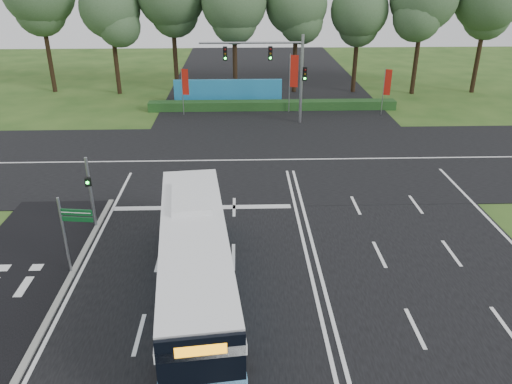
% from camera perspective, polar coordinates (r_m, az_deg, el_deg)
% --- Properties ---
extents(ground, '(120.00, 120.00, 0.00)m').
position_cam_1_polar(ground, '(22.74, 5.81, -7.34)').
color(ground, '#274A18').
rests_on(ground, ground).
extents(road_main, '(20.00, 120.00, 0.04)m').
position_cam_1_polar(road_main, '(22.73, 5.81, -7.30)').
color(road_main, black).
rests_on(road_main, ground).
extents(road_cross, '(120.00, 14.00, 0.05)m').
position_cam_1_polar(road_cross, '(33.44, 3.25, 3.69)').
color(road_cross, black).
rests_on(road_cross, ground).
extents(kerb_strip, '(0.25, 18.00, 0.12)m').
position_cam_1_polar(kerb_strip, '(21.30, -21.69, -11.51)').
color(kerb_strip, gray).
rests_on(kerb_strip, ground).
extents(city_bus, '(3.77, 12.08, 3.41)m').
position_cam_1_polar(city_bus, '(19.17, -6.96, -8.03)').
color(city_bus, '#6CBFFB').
rests_on(city_bus, ground).
extents(pedestrian_signal, '(0.34, 0.43, 3.71)m').
position_cam_1_polar(pedestrian_signal, '(25.36, -18.42, 0.17)').
color(pedestrian_signal, gray).
rests_on(pedestrian_signal, ground).
extents(street_sign, '(1.37, 0.26, 3.54)m').
position_cam_1_polar(street_sign, '(21.71, -20.46, -3.70)').
color(street_sign, gray).
rests_on(street_sign, ground).
extents(banner_flag_left, '(0.59, 0.14, 4.04)m').
position_cam_1_polar(banner_flag_left, '(43.36, -8.16, 12.06)').
color(banner_flag_left, gray).
rests_on(banner_flag_left, ground).
extents(banner_flag_mid, '(0.73, 0.23, 5.05)m').
position_cam_1_polar(banner_flag_mid, '(43.80, 4.23, 13.19)').
color(banner_flag_mid, gray).
rests_on(banner_flag_mid, ground).
extents(banner_flag_right, '(0.56, 0.27, 4.02)m').
position_cam_1_polar(banner_flag_right, '(44.31, 14.71, 11.76)').
color(banner_flag_right, gray).
rests_on(banner_flag_right, ground).
extents(traffic_light_gantry, '(8.41, 0.28, 7.00)m').
position_cam_1_polar(traffic_light_gantry, '(40.37, 2.66, 14.25)').
color(traffic_light_gantry, gray).
rests_on(traffic_light_gantry, ground).
extents(hedge, '(22.00, 1.20, 0.80)m').
position_cam_1_polar(hedge, '(45.19, 1.90, 9.86)').
color(hedge, '#153B17').
rests_on(hedge, ground).
extents(blue_hoarding, '(10.00, 0.30, 2.20)m').
position_cam_1_polar(blue_hoarding, '(47.36, -3.21, 11.41)').
color(blue_hoarding, teal).
rests_on(blue_hoarding, ground).
extents(eucalyptus_row, '(48.90, 8.53, 12.91)m').
position_cam_1_polar(eucalyptus_row, '(50.24, 0.29, 21.12)').
color(eucalyptus_row, black).
rests_on(eucalyptus_row, ground).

